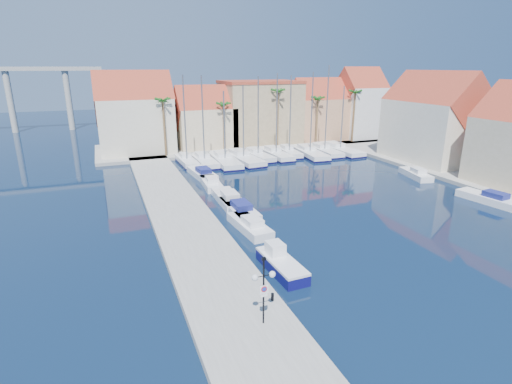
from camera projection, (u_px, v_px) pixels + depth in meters
ground at (333, 265)px, 30.58m from camera, size 260.00×260.00×0.00m
quay_west at (182, 218)px, 39.42m from camera, size 6.00×77.00×0.50m
shore_north at (245, 144)px, 76.63m from camera, size 54.00×16.00×0.50m
shore_east at (477, 175)px, 54.85m from camera, size 12.00×60.00×0.50m
lamp_post at (264, 281)px, 22.04m from camera, size 1.41×0.38×4.16m
bollard at (272, 297)px, 25.00m from camera, size 0.19×0.19×0.48m
fishing_boat at (281, 263)px, 29.53m from camera, size 2.04×5.46×1.88m
motorboat_west_0 at (250, 225)px, 36.92m from camera, size 2.54×6.44×1.40m
motorboat_west_1 at (239, 209)px, 41.18m from camera, size 2.38×7.20×1.40m
motorboat_west_2 at (229, 198)px, 44.41m from camera, size 2.46×7.16×1.40m
motorboat_west_3 at (211, 183)px, 50.26m from camera, size 2.33×6.18×1.40m
motorboat_west_4 at (202, 173)px, 54.83m from camera, size 2.84×7.29×1.40m
motorboat_east_0 at (490, 198)px, 44.36m from camera, size 3.07×7.01×1.40m
motorboat_east_1 at (416, 174)px, 54.49m from camera, size 3.15×6.23×1.40m
sailboat_0 at (186, 160)px, 61.69m from camera, size 2.36×8.12×13.39m
sailboat_1 at (204, 160)px, 61.95m from camera, size 2.66×9.73×13.30m
sailboat_2 at (224, 160)px, 62.40m from camera, size 3.55×11.81×11.07m
sailboat_3 at (242, 158)px, 63.85m from camera, size 4.06×12.05×11.84m
sailboat_4 at (257, 155)px, 65.60m from camera, size 3.28×9.57×13.08m
sailboat_5 at (275, 154)px, 66.65m from camera, size 2.89×10.15×13.52m
sailboat_6 at (288, 152)px, 68.07m from camera, size 2.87×8.46×13.17m
sailboat_7 at (308, 152)px, 67.70m from camera, size 3.92×11.46×13.69m
sailboat_8 at (323, 150)px, 69.33m from camera, size 3.03×10.27×14.71m
sailboat_9 at (338, 149)px, 70.34m from camera, size 3.69×11.84×11.42m
building_0 at (135, 116)px, 66.98m from camera, size 12.30×9.00×13.50m
building_1 at (205, 120)px, 71.47m from camera, size 10.30×8.00×11.00m
building_2 at (260, 112)px, 75.85m from camera, size 14.20×10.20×11.50m
building_3 at (318, 112)px, 79.21m from camera, size 10.30×8.00×12.00m
building_4 at (359, 105)px, 81.08m from camera, size 8.30×8.00×14.00m
building_6 at (433, 121)px, 60.96m from camera, size 9.00×14.30×13.50m
palm_0 at (163, 102)px, 63.13m from camera, size 2.60×2.60×10.15m
palm_1 at (223, 106)px, 66.86m from camera, size 2.60×2.60×9.15m
palm_2 at (278, 93)px, 69.73m from camera, size 2.60×2.60×11.15m
palm_3 at (318, 100)px, 72.90m from camera, size 2.60×2.60×9.65m
palm_4 at (355, 94)px, 75.37m from camera, size 2.60×2.60×10.65m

